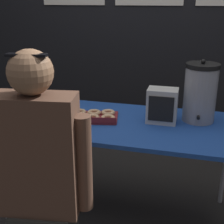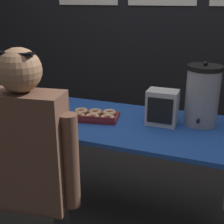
% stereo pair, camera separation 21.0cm
% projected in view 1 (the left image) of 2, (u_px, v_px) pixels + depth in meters
% --- Properties ---
extents(ground_plane, '(12.00, 12.00, 0.00)m').
position_uv_depth(ground_plane, '(119.00, 211.00, 2.37)').
color(ground_plane, '#2D2B28').
extents(back_wall, '(6.00, 0.11, 2.90)m').
position_uv_depth(back_wall, '(149.00, 6.00, 2.92)').
color(back_wall, black).
rests_on(back_wall, ground).
extents(folding_table, '(1.59, 0.73, 0.74)m').
position_uv_depth(folding_table, '(120.00, 127.00, 2.13)').
color(folding_table, '#1E479E').
rests_on(folding_table, ground).
extents(donut_box, '(0.37, 0.29, 0.05)m').
position_uv_depth(donut_box, '(93.00, 116.00, 2.14)').
color(donut_box, maroon).
rests_on(donut_box, folding_table).
extents(coffee_urn, '(0.22, 0.25, 0.42)m').
position_uv_depth(coffee_urn, '(200.00, 93.00, 2.06)').
color(coffee_urn, '#939399').
rests_on(coffee_urn, folding_table).
extents(cell_phone, '(0.13, 0.16, 0.01)m').
position_uv_depth(cell_phone, '(52.00, 125.00, 2.03)').
color(cell_phone, '#2D334C').
rests_on(cell_phone, folding_table).
extents(space_heater, '(0.20, 0.14, 0.23)m').
position_uv_depth(space_heater, '(162.00, 106.00, 2.06)').
color(space_heater, silver).
rests_on(space_heater, folding_table).
extents(person_seated, '(0.54, 0.27, 1.32)m').
position_uv_depth(person_seated, '(40.00, 182.00, 1.60)').
color(person_seated, '#33332D').
rests_on(person_seated, ground).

